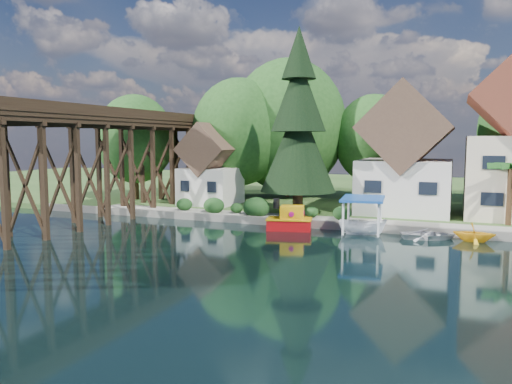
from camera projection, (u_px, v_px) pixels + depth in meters
ground at (262, 248)px, 31.15m from camera, size 140.00×140.00×0.00m
bank at (361, 192)px, 62.47m from camera, size 140.00×52.00×0.50m
seawall at (351, 226)px, 37.00m from camera, size 60.00×0.40×0.62m
promenade at (381, 223)px, 37.43m from camera, size 50.00×2.60×0.06m
trestle_bridge at (105, 156)px, 41.33m from camera, size 4.12×44.18×9.30m
house_left at (406, 158)px, 42.75m from camera, size 7.64×8.64×11.02m
shed at (211, 170)px, 48.22m from camera, size 5.09×5.40×7.85m
bg_trees at (349, 134)px, 49.61m from camera, size 49.90×13.30×10.57m
shrubs at (251, 206)px, 41.27m from camera, size 15.76×2.47×1.70m
conifer at (298, 125)px, 41.30m from camera, size 6.28×6.28×15.47m
palm_tree at (511, 168)px, 36.06m from camera, size 3.61×3.61×4.82m
tugboat at (290, 220)px, 37.20m from camera, size 3.67×2.55×2.42m
boat_white_a at (429, 233)px, 33.88m from camera, size 4.25×3.56×0.76m
boat_canopy at (363, 219)px, 35.18m from camera, size 3.47×4.42×2.68m
boat_yellow at (474, 231)px, 32.96m from camera, size 2.67×2.32×1.37m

